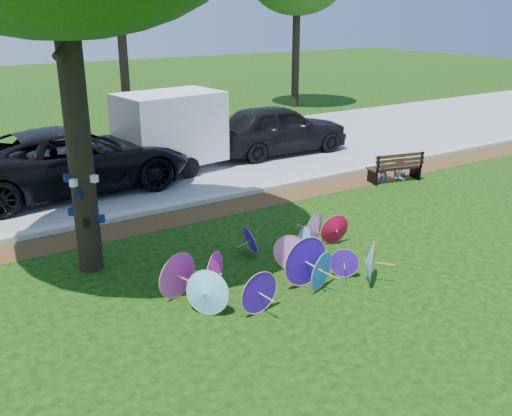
{
  "coord_description": "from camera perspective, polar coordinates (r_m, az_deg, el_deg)",
  "views": [
    {
      "loc": [
        -5.18,
        -6.81,
        4.61
      ],
      "look_at": [
        0.5,
        2.0,
        0.9
      ],
      "focal_mm": 40.0,
      "sensor_mm": 36.0,
      "label": 1
    }
  ],
  "objects": [
    {
      "name": "ground",
      "position": [
        9.72,
        3.96,
        -8.88
      ],
      "size": [
        90.0,
        90.0,
        0.0
      ],
      "primitive_type": "plane",
      "color": "black",
      "rests_on": "ground"
    },
    {
      "name": "mulch_strip",
      "position": [
        13.27,
        -7.69,
        -1.0
      ],
      "size": [
        90.0,
        1.0,
        0.01
      ],
      "primitive_type": "cube",
      "color": "#472D16",
      "rests_on": "ground"
    },
    {
      "name": "curb",
      "position": [
        13.85,
        -8.94,
        0.07
      ],
      "size": [
        90.0,
        0.3,
        0.12
      ],
      "primitive_type": "cube",
      "color": "#B7B5AD",
      "rests_on": "ground"
    },
    {
      "name": "street",
      "position": [
        17.59,
        -14.52,
        3.68
      ],
      "size": [
        90.0,
        8.0,
        0.01
      ],
      "primitive_type": "cube",
      "color": "gray",
      "rests_on": "ground"
    },
    {
      "name": "parasol_pile",
      "position": [
        10.12,
        2.69,
        -5.27
      ],
      "size": [
        4.44,
        2.74,
        0.92
      ],
      "color": "#F73DC5",
      "rests_on": "ground"
    },
    {
      "name": "black_van",
      "position": [
        15.67,
        -17.66,
        4.63
      ],
      "size": [
        6.02,
        2.79,
        1.67
      ],
      "primitive_type": "imported",
      "rotation": [
        0.0,
        0.0,
        1.57
      ],
      "color": "black",
      "rests_on": "ground"
    },
    {
      "name": "dark_pickup",
      "position": [
        18.93,
        2.19,
        7.91
      ],
      "size": [
        4.86,
        2.12,
        1.63
      ],
      "primitive_type": "imported",
      "rotation": [
        0.0,
        0.0,
        1.53
      ],
      "color": "black",
      "rests_on": "ground"
    },
    {
      "name": "cargo_trailer",
      "position": [
        16.84,
        -8.54,
        7.96
      ],
      "size": [
        3.06,
        2.13,
        2.61
      ],
      "primitive_type": "cube",
      "rotation": [
        0.0,
        0.0,
        0.11
      ],
      "color": "white",
      "rests_on": "ground"
    },
    {
      "name": "park_bench",
      "position": [
        16.37,
        13.62,
        4.07
      ],
      "size": [
        1.66,
        0.92,
        0.82
      ],
      "primitive_type": null,
      "rotation": [
        0.0,
        0.0,
        -0.22
      ],
      "color": "black",
      "rests_on": "ground"
    },
    {
      "name": "person_left",
      "position": [
        16.13,
        12.66,
        4.41
      ],
      "size": [
        0.46,
        0.37,
        1.09
      ],
      "primitive_type": "imported",
      "rotation": [
        0.0,
        0.0,
        0.33
      ],
      "color": "#3D4553",
      "rests_on": "ground"
    },
    {
      "name": "person_right",
      "position": [
        16.6,
        14.4,
        4.98
      ],
      "size": [
        0.69,
        0.58,
        1.25
      ],
      "primitive_type": "imported",
      "rotation": [
        0.0,
        0.0,
        0.2
      ],
      "color": "silver",
      "rests_on": "ground"
    }
  ]
}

